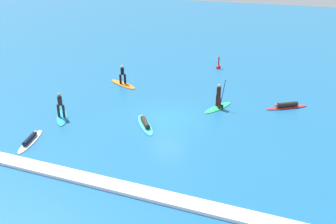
% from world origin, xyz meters
% --- Properties ---
extents(ground_plane, '(120.00, 120.00, 0.00)m').
position_xyz_m(ground_plane, '(0.00, 0.00, 0.00)').
color(ground_plane, '#195684').
rests_on(ground_plane, ground).
extents(surfer_on_green_board, '(1.82, 2.99, 2.28)m').
position_xyz_m(surfer_on_green_board, '(2.73, 3.07, 0.49)').
color(surfer_on_green_board, '#23B266').
rests_on(surfer_on_green_board, ground_plane).
extents(surfer_on_blue_board, '(2.15, 2.70, 1.83)m').
position_xyz_m(surfer_on_blue_board, '(-6.87, -2.56, 0.45)').
color(surfer_on_blue_board, '#1E8CD1').
rests_on(surfer_on_blue_board, ground_plane).
extents(surfer_on_white_board, '(1.37, 3.06, 0.37)m').
position_xyz_m(surfer_on_white_board, '(-6.57, -6.12, 0.13)').
color(surfer_on_white_board, white).
rests_on(surfer_on_white_board, ground_plane).
extents(surfer_on_red_board, '(3.05, 2.32, 0.45)m').
position_xyz_m(surfer_on_red_board, '(7.41, 4.90, 0.17)').
color(surfer_on_red_board, red).
rests_on(surfer_on_red_board, ground_plane).
extents(surfer_on_orange_board, '(3.19, 2.06, 1.72)m').
position_xyz_m(surfer_on_orange_board, '(-6.12, 5.07, 0.33)').
color(surfer_on_orange_board, orange).
rests_on(surfer_on_orange_board, ground_plane).
extents(surfer_on_teal_board, '(2.48, 2.94, 0.40)m').
position_xyz_m(surfer_on_teal_board, '(-1.04, -1.52, 0.15)').
color(surfer_on_teal_board, '#33C6CC').
rests_on(surfer_on_teal_board, ground_plane).
extents(marker_buoy, '(0.44, 0.44, 1.27)m').
position_xyz_m(marker_buoy, '(0.34, 12.63, 0.20)').
color(marker_buoy, red).
rests_on(marker_buoy, ground_plane).
extents(wave_crest, '(20.97, 0.90, 0.18)m').
position_xyz_m(wave_crest, '(0.00, -8.43, 0.09)').
color(wave_crest, white).
rests_on(wave_crest, ground_plane).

